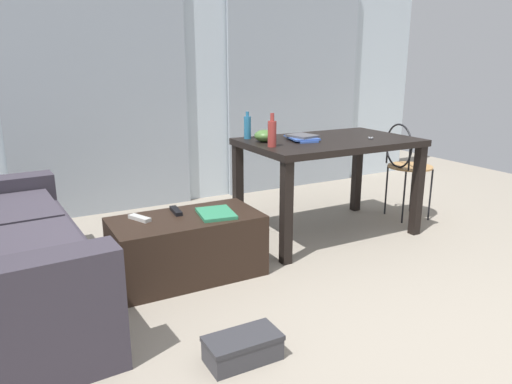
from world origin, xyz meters
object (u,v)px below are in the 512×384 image
Objects in this scene: wire_chair at (405,159)px; book_stack at (303,138)px; bowl at (265,136)px; shoebox at (243,348)px; craft_table at (329,152)px; bottle_far at (247,127)px; bottle_near at (272,133)px; magazine at (216,213)px; tv_remote_primary at (176,211)px; coffee_table at (187,247)px; tv_remote_secondary at (140,218)px; scissors at (371,138)px.

wire_chair reaches higher than book_stack.
bowl reaches higher than shoebox.
craft_table is 1.57× the size of wire_chair.
wire_chair is 2.39× the size of shoebox.
book_stack is 0.88× the size of shoebox.
book_stack is (0.34, -0.28, -0.07)m from bottle_far.
bottle_near reaches higher than book_stack.
magazine is (-1.95, -0.29, -0.12)m from wire_chair.
bottle_near is 0.88m from tv_remote_primary.
book_stack is at bearing 47.47° from shoebox.
coffee_table is 0.29m from magazine.
bowl is (-1.34, 0.14, 0.29)m from wire_chair.
craft_table is 1.36m from tv_remote_primary.
wire_chair is at bearing -20.82° from tv_remote_secondary.
coffee_table is 4.50× the size of bottle_far.
bottle_far is (0.01, 0.41, -0.01)m from bottle_near.
bottle_far is (-0.56, 0.32, 0.20)m from craft_table.
bowl is at bearing 56.93° from shoebox.
bowl is at bearing 165.37° from craft_table.
craft_table reaches higher than tv_remote_secondary.
bottle_near is at bearing 7.56° from tv_remote_primary.
bottle_far is at bearing 151.47° from scissors.
craft_table reaches higher than coffee_table.
scissors is at bearing -20.32° from book_stack.
bottle_far is at bearing 104.82° from bowl.
magazine reaches higher than coffee_table.
craft_table reaches higher than magazine.
craft_table is (1.30, 0.24, 0.48)m from coffee_table.
bowl reaches higher than wire_chair.
scissors is (0.52, -0.19, -0.02)m from book_stack.
scissors is (-0.53, -0.14, 0.25)m from wire_chair.
scissors is (0.86, -0.47, -0.09)m from bottle_far.
tv_remote_primary is at bearing 102.54° from coffee_table.
bottle_far is at bearing 149.93° from craft_table.
coffee_table is at bearing -72.76° from tv_remote_primary.
tv_remote_primary is 0.27m from magazine.
book_stack is at bearing 167.39° from craft_table.
scissors is 0.62× the size of tv_remote_secondary.
craft_table is at bearing 8.46° from bottle_near.
magazine is 0.76× the size of shoebox.
tv_remote_primary reaches higher than tv_remote_secondary.
book_stack is (1.08, 0.29, 0.60)m from coffee_table.
wire_chair is 0.60m from scissors.
shoebox is (-0.10, -1.00, -0.14)m from coffee_table.
tv_remote_primary is at bearing 86.15° from shoebox.
bowl is at bearing 25.19° from coffee_table.
coffee_table is 1.01m from bottle_near.
bowl reaches higher than magazine.
tv_remote_primary is at bearing -176.90° from wire_chair.
bottle_near is at bearing -92.05° from bottle_far.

